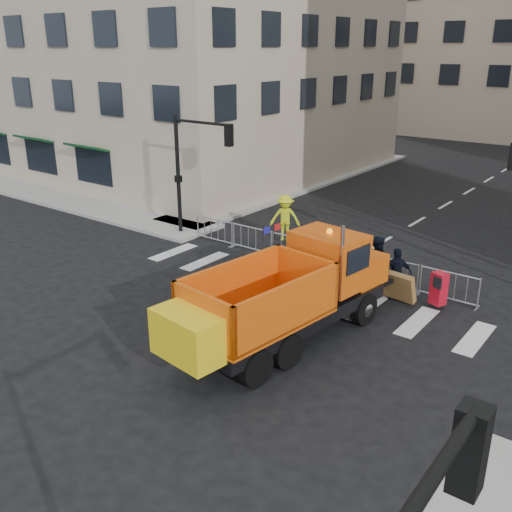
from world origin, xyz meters
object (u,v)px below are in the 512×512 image
Objects in this scene: plow_truck at (285,294)px; cop_b at (376,263)px; worker at (285,218)px; cop_a at (351,267)px; cop_c at (396,274)px; newspaper_box at (439,288)px.

plow_truck is 5.17m from cop_b.
cop_a is at bearing -62.64° from worker.
cop_c is (1.28, 4.86, -0.65)m from plow_truck.
plow_truck reaches higher than cop_c.
newspaper_box is (2.34, -0.11, -0.31)m from cop_b.
plow_truck is 8.45× the size of newspaper_box.
plow_truck is 5.77m from newspaper_box.
cop_c is (1.56, 0.31, 0.01)m from cop_a.
cop_a is at bearing 10.84° from plow_truck.
worker is (-5.10, 7.48, -0.40)m from plow_truck.
cop_b is 0.94m from cop_c.
plow_truck is at bearing 83.92° from cop_b.
cop_b is (0.39, 5.13, -0.55)m from plow_truck.
plow_truck is 4.59× the size of worker.
newspaper_box is (3.00, 0.47, -0.20)m from cop_a.
cop_c is 1.47m from newspaper_box.
cop_b is 1.10× the size of cop_c.
cop_b is (0.67, 0.58, 0.11)m from cop_a.
cop_c is at bearing 161.40° from cop_b.
worker reaches higher than cop_a.
plow_truck is 5.15× the size of cop_a.
cop_a is 0.89× the size of cop_b.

